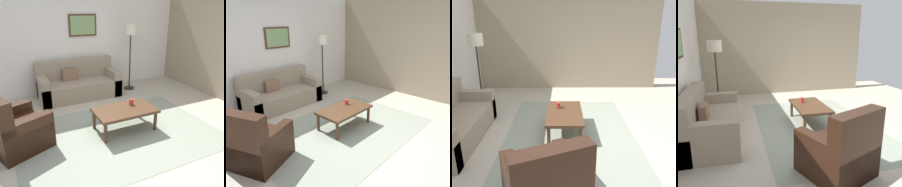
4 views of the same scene
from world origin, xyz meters
TOP-DOWN VIEW (x-y plane):
  - ground_plane at (0.00, 0.00)m, footprint 8.00×8.00m
  - stone_feature_panel at (3.00, 0.00)m, footprint 0.12×5.20m
  - area_rug at (0.00, 0.00)m, footprint 3.45×2.30m
  - couch_main at (-0.09, 2.10)m, footprint 1.93×0.90m
  - armchair_leather at (-1.67, 0.31)m, footprint 1.05×1.05m
  - coffee_table at (0.16, 0.10)m, footprint 1.10×0.64m
  - cup at (0.36, 0.21)m, footprint 0.08×0.08m
  - lamp_standing at (1.32, 1.98)m, footprint 0.32×0.32m

SIDE VIEW (x-z plane):
  - ground_plane at x=0.00m, z-range 0.00..0.00m
  - area_rug at x=0.00m, z-range 0.00..0.01m
  - couch_main at x=-0.09m, z-range -0.14..0.74m
  - armchair_leather at x=-1.67m, z-range -0.17..0.78m
  - coffee_table at x=0.16m, z-range 0.15..0.56m
  - cup at x=0.36m, z-range 0.41..0.52m
  - stone_feature_panel at x=3.00m, z-range 0.00..2.80m
  - lamp_standing at x=1.32m, z-range 0.55..2.26m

